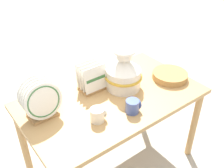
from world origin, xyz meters
The scene contains 8 objects.
ground_plane centered at (0.00, 0.00, 0.00)m, with size 14.00×14.00×0.00m, color #B2ADA3.
display_table centered at (0.00, 0.00, 0.64)m, with size 1.35×0.79×0.73m.
ceramic_vase centered at (0.14, 0.04, 0.87)m, with size 0.29×0.29×0.33m.
dish_rack_round_plates centered at (-0.50, 0.10, 0.86)m, with size 0.25×0.16×0.28m.
dish_rack_square_plates centered at (-0.07, 0.17, 0.81)m, with size 0.19×0.15×0.22m.
wicker_charger_stack centered at (0.53, -0.09, 0.76)m, with size 0.29×0.29×0.05m.
mug_cream_glaze centered at (-0.23, -0.16, 0.78)m, with size 0.10×0.09×0.10m.
mug_cobalt_glaze centered at (0.01, -0.23, 0.78)m, with size 0.10×0.09×0.10m.
Camera 1 is at (-0.95, -1.25, 1.89)m, focal length 42.00 mm.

